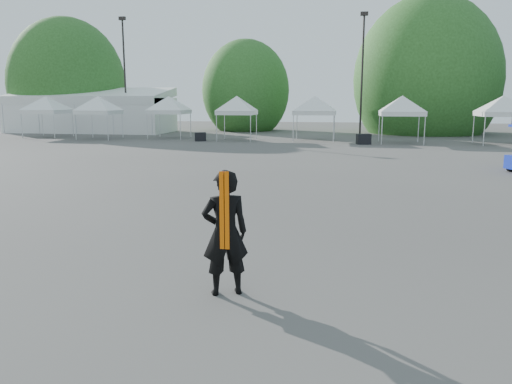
# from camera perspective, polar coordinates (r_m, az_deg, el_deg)

# --- Properties ---
(ground) EXTENTS (120.00, 120.00, 0.00)m
(ground) POSITION_cam_1_polar(r_m,az_deg,el_deg) (10.21, 0.32, -6.89)
(ground) COLOR #474442
(ground) RESTS_ON ground
(marquee) EXTENTS (15.00, 6.25, 4.23)m
(marquee) POSITION_cam_1_polar(r_m,az_deg,el_deg) (50.48, -18.30, 8.76)
(marquee) COLOR white
(marquee) RESTS_ON ground
(light_pole_west) EXTENTS (0.60, 0.25, 10.30)m
(light_pole_west) POSITION_cam_1_polar(r_m,az_deg,el_deg) (47.89, -14.79, 13.43)
(light_pole_west) COLOR black
(light_pole_west) RESTS_ON ground
(light_pole_east) EXTENTS (0.60, 0.25, 9.80)m
(light_pole_east) POSITION_cam_1_polar(r_m,az_deg,el_deg) (41.70, 12.05, 13.68)
(light_pole_east) COLOR black
(light_pole_east) RESTS_ON ground
(tree_far_w) EXTENTS (4.80, 4.80, 7.30)m
(tree_far_w) POSITION_cam_1_polar(r_m,az_deg,el_deg) (55.05, -20.72, 11.40)
(tree_far_w) COLOR #382314
(tree_far_w) RESTS_ON ground
(tree_mid_w) EXTENTS (4.16, 4.16, 6.33)m
(tree_mid_w) POSITION_cam_1_polar(r_m,az_deg,el_deg) (50.53, -1.18, 11.51)
(tree_mid_w) COLOR #382314
(tree_mid_w) RESTS_ON ground
(tree_mid_e) EXTENTS (5.12, 5.12, 7.79)m
(tree_mid_e) POSITION_cam_1_polar(r_m,az_deg,el_deg) (49.20, 18.87, 12.05)
(tree_mid_e) COLOR #382314
(tree_mid_e) RESTS_ON ground
(tent_a) EXTENTS (4.26, 4.26, 3.88)m
(tent_a) POSITION_cam_1_polar(r_m,az_deg,el_deg) (44.60, -22.87, 9.71)
(tent_a) COLOR silver
(tent_a) RESTS_ON ground
(tent_b) EXTENTS (3.99, 3.99, 3.88)m
(tent_b) POSITION_cam_1_polar(r_m,az_deg,el_deg) (41.20, -17.60, 10.04)
(tent_b) COLOR silver
(tent_b) RESTS_ON ground
(tent_c) EXTENTS (4.08, 4.08, 3.88)m
(tent_c) POSITION_cam_1_polar(r_m,az_deg,el_deg) (40.83, -9.95, 10.37)
(tent_c) COLOR silver
(tent_c) RESTS_ON ground
(tent_d) EXTENTS (3.90, 3.90, 3.88)m
(tent_d) POSITION_cam_1_polar(r_m,az_deg,el_deg) (38.12, -2.20, 10.52)
(tent_d) COLOR silver
(tent_d) RESTS_ON ground
(tent_e) EXTENTS (4.42, 4.42, 3.88)m
(tent_e) POSITION_cam_1_polar(r_m,az_deg,el_deg) (38.13, 6.76, 10.45)
(tent_e) COLOR silver
(tent_e) RESTS_ON ground
(tent_f) EXTENTS (4.26, 4.26, 3.88)m
(tent_f) POSITION_cam_1_polar(r_m,az_deg,el_deg) (36.94, 16.38, 10.11)
(tent_f) COLOR silver
(tent_f) RESTS_ON ground
(tent_g) EXTENTS (4.33, 4.33, 3.88)m
(tent_g) POSITION_cam_1_polar(r_m,az_deg,el_deg) (38.32, 26.43, 9.45)
(tent_g) COLOR silver
(tent_g) RESTS_ON ground
(man) EXTENTS (0.86, 0.73, 2.00)m
(man) POSITION_cam_1_polar(r_m,az_deg,el_deg) (7.83, -3.56, -4.67)
(man) COLOR black
(man) RESTS_ON ground
(crate_west) EXTENTS (0.99, 0.88, 0.64)m
(crate_west) POSITION_cam_1_polar(r_m,az_deg,el_deg) (37.74, -6.37, 6.30)
(crate_west) COLOR black
(crate_west) RESTS_ON ground
(crate_mid) EXTENTS (1.04, 0.88, 0.72)m
(crate_mid) POSITION_cam_1_polar(r_m,az_deg,el_deg) (35.51, 12.19, 5.93)
(crate_mid) COLOR black
(crate_mid) RESTS_ON ground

